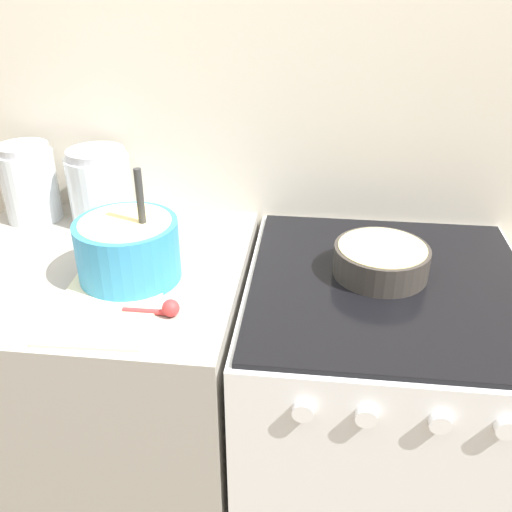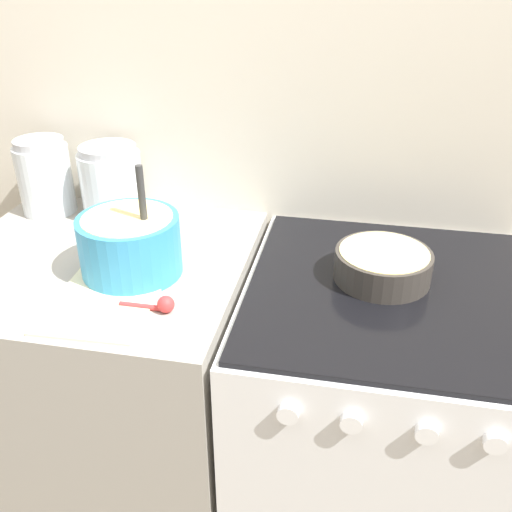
{
  "view_description": "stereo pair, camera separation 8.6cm",
  "coord_description": "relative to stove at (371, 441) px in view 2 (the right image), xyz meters",
  "views": [
    {
      "loc": [
        0.16,
        -0.78,
        1.6
      ],
      "look_at": [
        0.04,
        0.33,
        0.99
      ],
      "focal_mm": 40.0,
      "sensor_mm": 36.0,
      "label": 1
    },
    {
      "loc": [
        0.25,
        -0.76,
        1.6
      ],
      "look_at": [
        0.04,
        0.33,
        0.99
      ],
      "focal_mm": 40.0,
      "sensor_mm": 36.0,
      "label": 2
    }
  ],
  "objects": [
    {
      "name": "storage_jar_middle",
      "position": [
        -0.74,
        0.23,
        0.55
      ],
      "size": [
        0.16,
        0.16,
        0.2
      ],
      "color": "silver",
      "rests_on": "countertop_cabinet"
    },
    {
      "name": "wall_back",
      "position": [
        -0.34,
        0.36,
        0.73
      ],
      "size": [
        4.43,
        0.05,
        2.4
      ],
      "color": "beige",
      "rests_on": "ground_plane"
    },
    {
      "name": "mixing_bowl",
      "position": [
        -0.58,
        -0.05,
        0.55
      ],
      "size": [
        0.23,
        0.23,
        0.26
      ],
      "color": "#338CBF",
      "rests_on": "countertop_cabinet"
    },
    {
      "name": "recipe_page",
      "position": [
        -0.59,
        -0.17,
        0.47
      ],
      "size": [
        0.22,
        0.29,
        0.01
      ],
      "color": "beige",
      "rests_on": "countertop_cabinet"
    },
    {
      "name": "stove",
      "position": [
        0.0,
        0.0,
        0.0
      ],
      "size": [
        0.64,
        0.68,
        0.94
      ],
      "color": "silver",
      "rests_on": "ground_plane"
    },
    {
      "name": "countertop_cabinet",
      "position": [
        -0.69,
        0.0,
        0.0
      ],
      "size": [
        0.71,
        0.67,
        0.94
      ],
      "color": "#9E998E",
      "rests_on": "ground_plane"
    },
    {
      "name": "storage_jar_left",
      "position": [
        -0.94,
        0.23,
        0.56
      ],
      "size": [
        0.15,
        0.15,
        0.21
      ],
      "color": "silver",
      "rests_on": "countertop_cabinet"
    },
    {
      "name": "baking_pan",
      "position": [
        -0.02,
        0.03,
        0.51
      ],
      "size": [
        0.21,
        0.21,
        0.07
      ],
      "color": "#38332D",
      "rests_on": "stove"
    },
    {
      "name": "measuring_spoon",
      "position": [
        -0.47,
        -0.19,
        0.48
      ],
      "size": [
        0.12,
        0.04,
        0.04
      ],
      "color": "red",
      "rests_on": "countertop_cabinet"
    }
  ]
}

